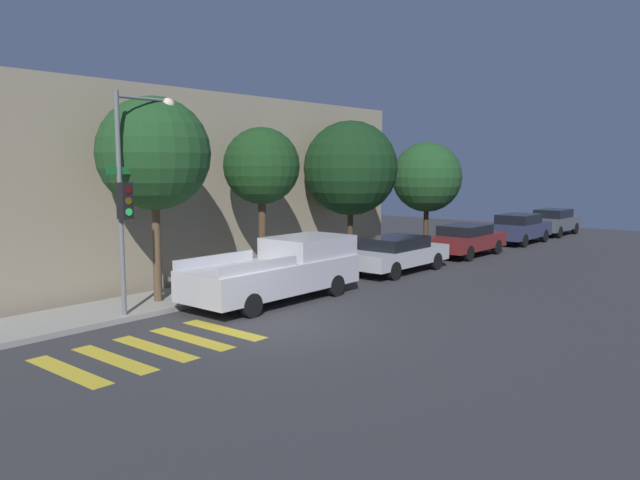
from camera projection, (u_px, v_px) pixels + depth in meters
name	position (u px, v px, depth m)	size (l,w,h in m)	color
ground_plane	(277.00, 327.00, 15.18)	(60.00, 60.00, 0.00)	#333335
sidewalk	(168.00, 300.00, 17.95)	(26.00, 2.30, 0.14)	gray
building_row	(81.00, 188.00, 20.48)	(26.00, 6.00, 6.36)	gray
crosswalk	(154.00, 348.00, 13.43)	(4.38, 2.60, 0.00)	gold
traffic_light_pole	(133.00, 177.00, 15.64)	(2.04, 0.56, 5.75)	slate
pickup_truck	(281.00, 270.00, 18.19)	(5.63, 2.04, 1.76)	#BCBCC1
sedan_near_corner	(397.00, 253.00, 22.89)	(4.61, 1.83, 1.32)	#B7BABF
sedan_middle	(466.00, 239.00, 27.03)	(4.36, 1.84, 1.36)	maroon
sedan_far_end	(519.00, 228.00, 31.37)	(4.30, 1.84, 1.48)	#2D3351
sedan_tail_of_row	(554.00, 221.00, 35.10)	(4.21, 1.75, 1.47)	#4C5156
tree_near_corner	(154.00, 154.00, 17.01)	(3.11, 3.11, 5.80)	brown
tree_midblock	(262.00, 167.00, 20.18)	(2.49, 2.49, 5.15)	#4C3823
tree_far_end	(351.00, 168.00, 23.80)	(3.60, 3.60, 5.61)	#42301E
tree_behind_truck	(427.00, 177.00, 28.18)	(3.16, 3.16, 4.97)	#42301E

